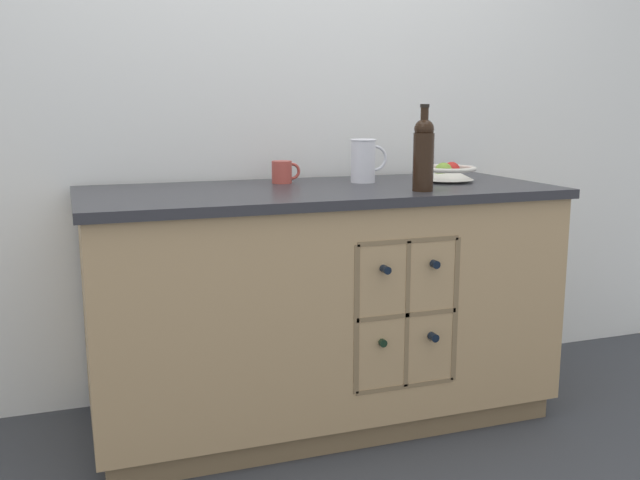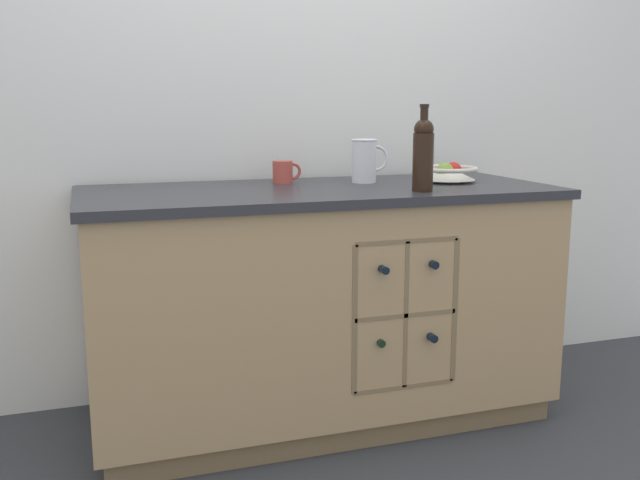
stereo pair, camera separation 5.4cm
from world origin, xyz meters
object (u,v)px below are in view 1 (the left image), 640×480
white_pitcher (364,160)px  ceramic_mug (283,172)px  fruit_bowl (447,172)px  standing_wine_bottle (424,153)px

white_pitcher → ceramic_mug: size_ratio=1.49×
white_pitcher → ceramic_mug: (-0.32, 0.08, -0.05)m
fruit_bowl → ceramic_mug: size_ratio=2.03×
fruit_bowl → standing_wine_bottle: (-0.24, -0.26, 0.10)m
fruit_bowl → white_pitcher: bearing=165.7°
fruit_bowl → white_pitcher: white_pitcher is taller
fruit_bowl → white_pitcher: 0.35m
ceramic_mug → standing_wine_bottle: standing_wine_bottle is taller
fruit_bowl → ceramic_mug: 0.67m
white_pitcher → standing_wine_bottle: size_ratio=0.56×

